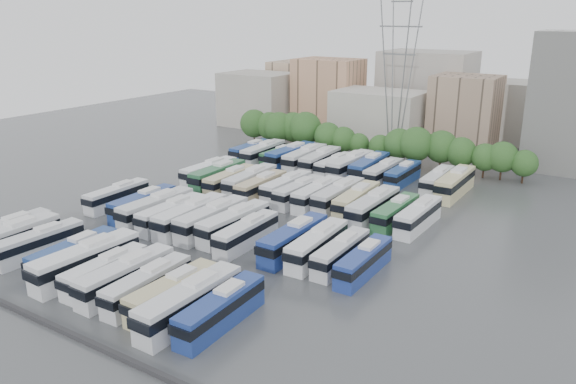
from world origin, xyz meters
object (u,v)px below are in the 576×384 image
Objects in this scene: bus_r1_s7 at (234,223)px; bus_r1_s13 at (364,261)px; bus_r1_s4 at (171,214)px; bus_r2_s13 at (418,216)px; bus_r0_s8 at (148,285)px; bus_r3_s1 at (263,153)px; bus_r2_s3 at (230,180)px; bus_r3_s7 at (350,165)px; bus_r3_s13 at (455,183)px; bus_r2_s7 at (299,192)px; bus_r0_s7 at (126,276)px; bus_r2_s1 at (209,172)px; bus_r2_s8 at (317,194)px; bus_r2_s5 at (261,187)px; bus_r3_s10 at (403,174)px; bus_r2_s11 at (373,207)px; bus_r2_s10 at (357,200)px; bus_r0_s9 at (173,292)px; bus_r3_s6 at (335,165)px; bus_r0_s5 at (86,260)px; bus_r0_s1 at (10,239)px; bus_r1_s11 at (317,245)px; bus_r1_s12 at (341,253)px; bus_r3_s4 at (305,158)px; apartment_tower at (571,102)px; bus_r0_s11 at (221,309)px; electricity_pylon at (398,66)px; bus_r2_s6 at (286,187)px; bus_r0_s6 at (105,271)px; bus_r1_s8 at (247,233)px; bus_r0_s0 at (7,232)px; bus_r1_s5 at (191,216)px; bus_r3_s3 at (291,156)px; bus_r1_s10 at (294,239)px; bus_r1_s0 at (117,196)px; bus_r0_s10 at (190,302)px; bus_r2_s4 at (250,181)px; bus_r1_s6 at (212,219)px; bus_r0_s2 at (39,243)px; bus_r2_s9 at (338,196)px; bus_r0_s4 at (74,254)px; bus_r2_s12 at (395,212)px; bus_r2_s2 at (218,175)px.

bus_r1_s13 is (19.91, -1.26, -0.22)m from bus_r1_s7.
bus_r2_s13 is (29.98, 18.00, 0.01)m from bus_r1_s4.
bus_r3_s1 is (-23.02, 53.98, 0.22)m from bus_r0_s8.
bus_r3_s7 reaches higher than bus_r2_s3.
bus_r3_s13 is at bearing 62.90° from bus_r1_s7.
bus_r0_s7 is at bearing -87.44° from bus_r2_s7.
bus_r2_s1 reaches higher than bus_r0_s7.
bus_r2_s8 is 28.81m from bus_r3_s1.
bus_r0_s7 is 1.02× the size of bus_r2_s5.
bus_r2_s11 is at bearing -80.28° from bus_r3_s10.
bus_r2_s7 is at bearing -178.67° from bus_r2_s10.
bus_r0_s9 is 1.01× the size of bus_r3_s6.
bus_r0_s5 is 13.35m from bus_r0_s9.
bus_r1_s11 is (33.21, 19.52, -0.12)m from bus_r0_s1.
bus_r1_s4 reaches higher than bus_r0_s9.
bus_r1_s12 is 44.73m from bus_r3_s4.
apartment_tower is 2.24× the size of bus_r0_s9.
electricity_pylon is at bearing 98.12° from bus_r0_s11.
bus_r2_s6 is at bearing 136.38° from bus_r1_s12.
bus_r0_s6 is 58.11m from bus_r3_s13.
bus_r2_s5 reaches higher than bus_r3_s10.
bus_r3_s10 is at bearing 77.21° from bus_r1_s7.
bus_r0_s0 is at bearing -148.74° from bus_r1_s8.
bus_r3_s3 is (-6.69, 36.71, 0.09)m from bus_r1_s5.
bus_r1_s11 is 0.90× the size of bus_r3_s3.
bus_r1_s12 is (6.73, -0.08, -0.23)m from bus_r1_s10.
bus_r0_s6 is 0.86× the size of bus_r1_s10.
bus_r1_s10 reaches higher than bus_r1_s0.
bus_r2_s5 reaches higher than bus_r0_s8.
bus_r2_s4 is at bearing 118.69° from bus_r0_s10.
bus_r1_s6 is (-10.12, 18.30, 0.23)m from bus_r0_s9.
bus_r1_s5 reaches higher than bus_r0_s2.
bus_r0_s9 is 0.95× the size of bus_r2_s3.
bus_r2_s9 is at bearing -67.22° from bus_r3_s7.
bus_r3_s1 is 0.96× the size of bus_r3_s4.
bus_r0_s10 is 48.08m from bus_r2_s1.
bus_r2_s13 is (26.63, 35.31, -0.21)m from bus_r0_s5.
bus_r1_s4 is at bearing -117.63° from bus_r3_s10.
bus_r0_s8 is at bearing -133.38° from bus_r1_s13.
bus_r0_s2 is at bearing 179.50° from bus_r0_s9.
bus_r0_s4 is 1.06× the size of bus_r1_s13.
bus_r2_s8 is at bearing 173.84° from bus_r2_s11.
bus_r1_s7 is 3.77m from bus_r1_s8.
bus_r2_s13 reaches higher than bus_r1_s0.
bus_r1_s5 is at bearing -82.75° from bus_r2_s4.
bus_r3_s6 is at bearing 138.34° from bus_r2_s12.
bus_r3_s7 is at bearing -139.58° from apartment_tower.
bus_r0_s1 is 1.01× the size of bus_r2_s2.
bus_r2_s7 reaches higher than bus_r3_s10.
bus_r2_s5 is 1.03× the size of bus_r2_s7.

